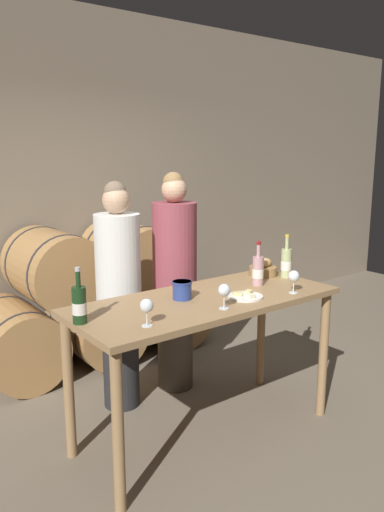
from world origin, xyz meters
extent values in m
plane|color=#726654|center=(0.00, 0.00, 0.00)|extent=(10.00, 10.00, 0.00)
cube|color=gray|center=(0.00, 2.15, 1.60)|extent=(10.00, 0.12, 3.20)
cylinder|color=#A87A47|center=(-0.74, 1.61, 0.32)|extent=(0.65, 0.84, 0.65)
cylinder|color=#2D2D33|center=(-0.74, 1.34, 0.32)|extent=(0.66, 0.02, 0.66)
cylinder|color=#2D2D33|center=(-0.74, 1.88, 0.32)|extent=(0.66, 0.02, 0.66)
cylinder|color=#A87A47|center=(0.00, 1.61, 0.32)|extent=(0.65, 0.84, 0.65)
cylinder|color=#2D2D33|center=(0.00, 1.34, 0.32)|extent=(0.66, 0.02, 0.66)
cylinder|color=#2D2D33|center=(0.00, 1.88, 0.32)|extent=(0.66, 0.02, 0.66)
cylinder|color=#A87A47|center=(0.74, 1.61, 0.32)|extent=(0.65, 0.84, 0.65)
cylinder|color=#2D2D33|center=(0.74, 1.34, 0.32)|extent=(0.66, 0.02, 0.66)
cylinder|color=#2D2D33|center=(0.74, 1.88, 0.32)|extent=(0.66, 0.02, 0.66)
cylinder|color=#A87A47|center=(-0.37, 1.61, 0.90)|extent=(0.65, 0.84, 0.65)
cylinder|color=#2D2D33|center=(-0.37, 1.34, 0.90)|extent=(0.66, 0.02, 0.66)
cylinder|color=#2D2D33|center=(-0.37, 1.88, 0.90)|extent=(0.66, 0.02, 0.66)
cylinder|color=#A87A47|center=(0.37, 1.61, 0.90)|extent=(0.65, 0.84, 0.65)
cylinder|color=#2D2D33|center=(0.37, 1.34, 0.90)|extent=(0.66, 0.02, 0.66)
cylinder|color=#2D2D33|center=(0.37, 1.88, 0.90)|extent=(0.66, 0.02, 0.66)
cylinder|color=#99754C|center=(-0.83, -0.31, 0.46)|extent=(0.06, 0.06, 0.92)
cylinder|color=#99754C|center=(0.83, -0.31, 0.46)|extent=(0.06, 0.06, 0.92)
cylinder|color=#99754C|center=(-0.83, 0.31, 0.46)|extent=(0.06, 0.06, 0.92)
cylinder|color=#99754C|center=(0.83, 0.31, 0.46)|extent=(0.06, 0.06, 0.92)
cube|color=#99754C|center=(0.00, 0.00, 0.94)|extent=(1.78, 0.74, 0.04)
cylinder|color=#232326|center=(-0.25, 0.70, 0.40)|extent=(0.27, 0.27, 0.81)
cylinder|color=silver|center=(-0.25, 0.70, 1.13)|extent=(0.33, 0.33, 0.64)
sphere|color=tan|center=(-0.25, 0.70, 1.55)|extent=(0.19, 0.19, 0.19)
sphere|color=#75604C|center=(-0.25, 0.71, 1.60)|extent=(0.16, 0.16, 0.16)
cylinder|color=#4C4238|center=(0.25, 0.70, 0.42)|extent=(0.28, 0.28, 0.84)
cylinder|color=#8C3D47|center=(0.25, 0.70, 1.17)|extent=(0.34, 0.34, 0.66)
sphere|color=tan|center=(0.25, 0.70, 1.60)|extent=(0.19, 0.19, 0.19)
sphere|color=olive|center=(0.25, 0.71, 1.65)|extent=(0.16, 0.16, 0.16)
cylinder|color=#193819|center=(-0.85, 0.05, 1.06)|extent=(0.08, 0.08, 0.20)
cylinder|color=#193819|center=(-0.85, 0.05, 1.21)|extent=(0.03, 0.03, 0.09)
cylinder|color=#B7B7BC|center=(-0.85, 0.05, 1.26)|extent=(0.03, 0.03, 0.02)
cylinder|color=white|center=(-0.85, 0.05, 1.05)|extent=(0.08, 0.08, 0.07)
cylinder|color=#ADBC7F|center=(0.81, 0.06, 1.07)|extent=(0.08, 0.08, 0.21)
cylinder|color=#ADBC7F|center=(0.81, 0.06, 1.22)|extent=(0.03, 0.03, 0.09)
cylinder|color=gold|center=(0.81, 0.06, 1.27)|extent=(0.03, 0.03, 0.02)
cylinder|color=white|center=(0.81, 0.06, 1.05)|extent=(0.08, 0.08, 0.07)
cylinder|color=#BC8E93|center=(0.49, 0.03, 1.06)|extent=(0.08, 0.08, 0.20)
cylinder|color=#BC8E93|center=(0.49, 0.03, 1.21)|extent=(0.03, 0.03, 0.09)
cylinder|color=maroon|center=(0.49, 0.03, 1.26)|extent=(0.03, 0.03, 0.02)
cylinder|color=white|center=(0.49, 0.03, 1.04)|extent=(0.08, 0.08, 0.06)
cylinder|color=navy|center=(-0.14, 0.07, 1.02)|extent=(0.12, 0.12, 0.12)
cylinder|color=navy|center=(-0.14, 0.07, 1.07)|extent=(0.13, 0.13, 0.01)
cylinder|color=olive|center=(0.71, 0.20, 0.99)|extent=(0.21, 0.21, 0.07)
ellipsoid|color=tan|center=(0.71, 0.20, 1.06)|extent=(0.16, 0.09, 0.07)
cylinder|color=white|center=(0.21, -0.15, 0.97)|extent=(0.23, 0.23, 0.01)
cube|color=beige|center=(0.25, -0.13, 0.98)|extent=(0.07, 0.06, 0.02)
cube|color=#E0CC7F|center=(0.16, -0.12, 0.98)|extent=(0.07, 0.07, 0.02)
cube|color=beige|center=(0.20, -0.20, 0.98)|extent=(0.05, 0.06, 0.02)
cylinder|color=white|center=(-0.58, -0.22, 0.96)|extent=(0.06, 0.06, 0.00)
cylinder|color=white|center=(-0.58, -0.22, 1.00)|extent=(0.01, 0.01, 0.08)
sphere|color=white|center=(-0.58, -0.22, 1.07)|extent=(0.08, 0.08, 0.08)
cylinder|color=white|center=(-0.05, -0.24, 0.96)|extent=(0.06, 0.06, 0.00)
cylinder|color=white|center=(-0.05, -0.24, 1.00)|extent=(0.01, 0.01, 0.08)
sphere|color=white|center=(-0.05, -0.24, 1.07)|extent=(0.08, 0.08, 0.08)
cylinder|color=white|center=(0.53, -0.26, 0.96)|extent=(0.06, 0.06, 0.00)
cylinder|color=white|center=(0.53, -0.26, 1.00)|extent=(0.01, 0.01, 0.08)
sphere|color=white|center=(0.53, -0.26, 1.07)|extent=(0.08, 0.08, 0.08)
camera|label=1|loc=(-1.93, -2.39, 1.88)|focal=35.00mm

